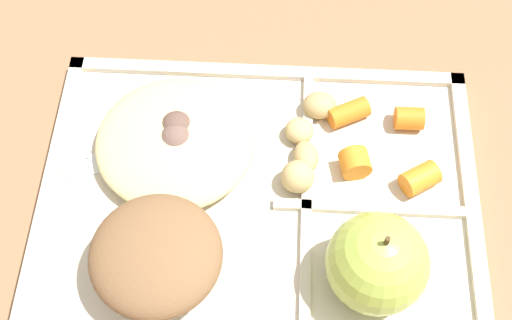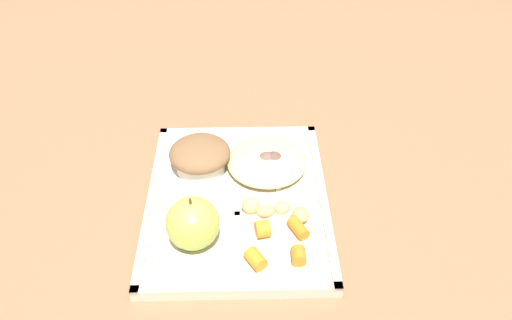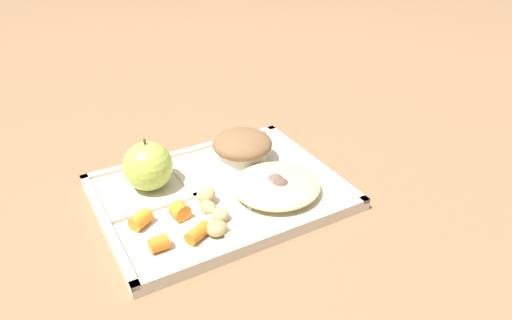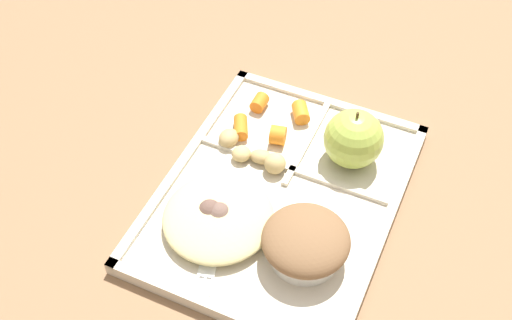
{
  "view_description": "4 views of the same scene",
  "coord_description": "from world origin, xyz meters",
  "px_view_note": "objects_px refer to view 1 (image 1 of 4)",
  "views": [
    {
      "loc": [
        -0.01,
        0.24,
        0.52
      ],
      "look_at": [
        0.0,
        -0.02,
        0.05
      ],
      "focal_mm": 47.47,
      "sensor_mm": 36.0,
      "label": 1
    },
    {
      "loc": [
        -0.61,
        -0.02,
        0.59
      ],
      "look_at": [
        0.01,
        -0.03,
        0.08
      ],
      "focal_mm": 37.67,
      "sensor_mm": 36.0,
      "label": 2
    },
    {
      "loc": [
        -0.25,
        -0.56,
        0.43
      ],
      "look_at": [
        0.07,
        0.0,
        0.05
      ],
      "focal_mm": 33.27,
      "sensor_mm": 36.0,
      "label": 3
    },
    {
      "loc": [
        0.47,
        0.18,
        0.66
      ],
      "look_at": [
        0.01,
        -0.03,
        0.07
      ],
      "focal_mm": 45.99,
      "sensor_mm": 36.0,
      "label": 4
    }
  ],
  "objects_px": {
    "bran_muffin": "(157,258)",
    "plastic_fork": "(141,155)",
    "green_apple": "(377,263)",
    "lunch_tray": "(259,208)"
  },
  "relations": [
    {
      "from": "bran_muffin",
      "to": "plastic_fork",
      "type": "distance_m",
      "value": 0.11
    },
    {
      "from": "green_apple",
      "to": "bran_muffin",
      "type": "height_order",
      "value": "green_apple"
    },
    {
      "from": "green_apple",
      "to": "plastic_fork",
      "type": "height_order",
      "value": "green_apple"
    },
    {
      "from": "plastic_fork",
      "to": "lunch_tray",
      "type": "bearing_deg",
      "value": 158.4
    },
    {
      "from": "bran_muffin",
      "to": "green_apple",
      "type": "bearing_deg",
      "value": -180.0
    },
    {
      "from": "lunch_tray",
      "to": "bran_muffin",
      "type": "xyz_separation_m",
      "value": [
        0.07,
        0.06,
        0.03
      ]
    },
    {
      "from": "bran_muffin",
      "to": "lunch_tray",
      "type": "bearing_deg",
      "value": -140.56
    },
    {
      "from": "lunch_tray",
      "to": "bran_muffin",
      "type": "bearing_deg",
      "value": 39.44
    },
    {
      "from": "green_apple",
      "to": "bran_muffin",
      "type": "xyz_separation_m",
      "value": [
        0.16,
        0.0,
        -0.01
      ]
    },
    {
      "from": "green_apple",
      "to": "lunch_tray",
      "type": "bearing_deg",
      "value": -34.5
    }
  ]
}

